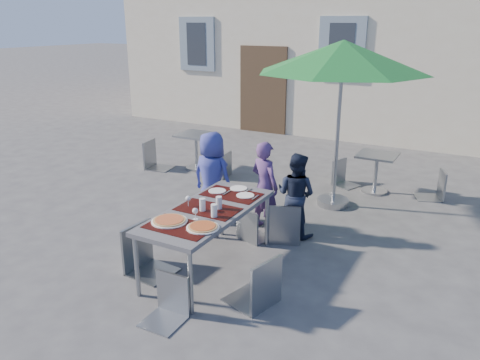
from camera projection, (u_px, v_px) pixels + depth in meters
The scene contains 22 objects.
ground at pixel (130, 281), 5.29m from camera, with size 90.00×90.00×0.00m, color #434345.
dining_table at pixel (208, 214), 5.34m from camera, with size 0.80×1.85×0.76m.
pizza_near_left at pixel (169, 221), 4.98m from camera, with size 0.39×0.39×0.03m.
pizza_near_right at pixel (203, 227), 4.82m from camera, with size 0.34×0.34×0.03m.
glassware at pixel (208, 206), 5.21m from camera, with size 0.49×0.44×0.15m.
place_settings at pixel (234, 191), 5.85m from camera, with size 0.65×0.43×0.01m.
child_0 at pixel (212, 177), 6.72m from camera, with size 0.64×0.42×1.32m, color #353C93.
child_1 at pixel (265, 186), 6.45m from camera, with size 0.46×0.30×1.26m, color #563771.
child_2 at pixel (296, 195), 6.27m from camera, with size 0.56×0.32×1.15m, color #161D32.
chair_0 at pixel (202, 194), 6.29m from camera, with size 0.56×0.56×0.98m.
chair_1 at pixel (252, 206), 6.12m from camera, with size 0.45×0.45×0.84m.
chair_2 at pixel (284, 199), 6.05m from camera, with size 0.58×0.59×1.03m.
chair_3 at pixel (142, 221), 5.31m from camera, with size 0.51×0.50×1.06m.
chair_4 at pixel (259, 252), 4.65m from camera, with size 0.56×0.56×1.02m.
chair_5 at pixel (166, 274), 4.47m from camera, with size 0.38×0.39×0.85m.
patio_umbrella at pixel (343, 58), 6.73m from camera, with size 2.54×2.54×2.53m.
cafe_table_0 at pixel (196, 146), 9.17m from camera, with size 0.66×0.66×0.71m.
bg_chair_l_0 at pixel (153, 138), 9.16m from camera, with size 0.54×0.53×1.05m.
bg_chair_r_0 at pixel (222, 150), 8.67m from camera, with size 0.44×0.44×0.90m.
cafe_table_1 at pixel (376, 168), 7.90m from camera, with size 0.63×0.63×0.67m.
bg_chair_l_1 at pixel (344, 158), 8.25m from camera, with size 0.50×0.49×0.86m.
bg_chair_r_1 at pixel (438, 168), 7.58m from camera, with size 0.52×0.51×0.90m.
Camera 1 is at (3.32, -3.47, 2.78)m, focal length 35.00 mm.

